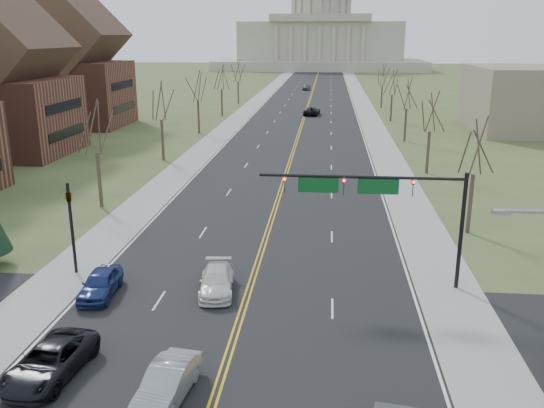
% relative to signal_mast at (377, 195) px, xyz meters
% --- Properties ---
extents(road, '(20.00, 380.00, 0.01)m').
position_rel_signal_mast_xyz_m(road, '(-7.45, 96.50, -5.76)').
color(road, black).
rests_on(road, ground).
extents(cross_road, '(120.00, 14.00, 0.01)m').
position_rel_signal_mast_xyz_m(cross_road, '(-7.45, -7.50, -5.76)').
color(cross_road, black).
rests_on(cross_road, ground).
extents(sidewalk_left, '(4.00, 380.00, 0.03)m').
position_rel_signal_mast_xyz_m(sidewalk_left, '(-19.45, 96.50, -5.75)').
color(sidewalk_left, gray).
rests_on(sidewalk_left, ground).
extents(sidewalk_right, '(4.00, 380.00, 0.03)m').
position_rel_signal_mast_xyz_m(sidewalk_right, '(4.55, 96.50, -5.75)').
color(sidewalk_right, gray).
rests_on(sidewalk_right, ground).
extents(center_line, '(0.42, 380.00, 0.01)m').
position_rel_signal_mast_xyz_m(center_line, '(-7.45, 96.50, -5.75)').
color(center_line, gold).
rests_on(center_line, road).
extents(edge_line_left, '(0.15, 380.00, 0.01)m').
position_rel_signal_mast_xyz_m(edge_line_left, '(-17.25, 96.50, -5.75)').
color(edge_line_left, silver).
rests_on(edge_line_left, road).
extents(edge_line_right, '(0.15, 380.00, 0.01)m').
position_rel_signal_mast_xyz_m(edge_line_right, '(2.35, 96.50, -5.75)').
color(edge_line_right, silver).
rests_on(edge_line_right, road).
extents(capitol, '(90.00, 60.00, 50.00)m').
position_rel_signal_mast_xyz_m(capitol, '(-7.45, 236.41, 8.44)').
color(capitol, '#B3AA95').
rests_on(capitol, ground).
extents(signal_mast, '(12.12, 0.44, 7.20)m').
position_rel_signal_mast_xyz_m(signal_mast, '(0.00, 0.00, 0.00)').
color(signal_mast, black).
rests_on(signal_mast, ground).
extents(signal_left, '(0.32, 0.36, 6.00)m').
position_rel_signal_mast_xyz_m(signal_left, '(-18.95, 0.00, -2.05)').
color(signal_left, black).
rests_on(signal_left, ground).
extents(tree_r_0, '(3.74, 3.74, 8.50)m').
position_rel_signal_mast_xyz_m(tree_r_0, '(8.05, 10.50, 0.79)').
color(tree_r_0, '#3D2D24').
rests_on(tree_r_0, ground).
extents(tree_l_0, '(3.96, 3.96, 9.00)m').
position_rel_signal_mast_xyz_m(tree_l_0, '(-22.95, 14.50, 1.18)').
color(tree_l_0, '#3D2D24').
rests_on(tree_l_0, ground).
extents(tree_r_1, '(3.74, 3.74, 8.50)m').
position_rel_signal_mast_xyz_m(tree_r_1, '(8.05, 30.50, 0.79)').
color(tree_r_1, '#3D2D24').
rests_on(tree_r_1, ground).
extents(tree_l_1, '(3.96, 3.96, 9.00)m').
position_rel_signal_mast_xyz_m(tree_l_1, '(-22.95, 34.50, 1.18)').
color(tree_l_1, '#3D2D24').
rests_on(tree_l_1, ground).
extents(tree_r_2, '(3.74, 3.74, 8.50)m').
position_rel_signal_mast_xyz_m(tree_r_2, '(8.05, 50.50, 0.79)').
color(tree_r_2, '#3D2D24').
rests_on(tree_r_2, ground).
extents(tree_l_2, '(3.96, 3.96, 9.00)m').
position_rel_signal_mast_xyz_m(tree_l_2, '(-22.95, 54.50, 1.18)').
color(tree_l_2, '#3D2D24').
rests_on(tree_l_2, ground).
extents(tree_r_3, '(3.74, 3.74, 8.50)m').
position_rel_signal_mast_xyz_m(tree_r_3, '(8.05, 70.50, 0.79)').
color(tree_r_3, '#3D2D24').
rests_on(tree_r_3, ground).
extents(tree_l_3, '(3.96, 3.96, 9.00)m').
position_rel_signal_mast_xyz_m(tree_l_3, '(-22.95, 74.50, 1.18)').
color(tree_l_3, '#3D2D24').
rests_on(tree_l_3, ground).
extents(tree_r_4, '(3.74, 3.74, 8.50)m').
position_rel_signal_mast_xyz_m(tree_r_4, '(8.05, 90.50, 0.79)').
color(tree_r_4, '#3D2D24').
rests_on(tree_r_4, ground).
extents(tree_l_4, '(3.96, 3.96, 9.00)m').
position_rel_signal_mast_xyz_m(tree_l_4, '(-22.95, 94.50, 1.18)').
color(tree_l_4, '#3D2D24').
rests_on(tree_l_4, ground).
extents(bldg_left_mid, '(15.10, 14.28, 20.75)m').
position_rel_signal_mast_xyz_m(bldg_left_mid, '(-43.44, 36.50, 2.78)').
color(bldg_left_mid, brown).
rests_on(bldg_left_mid, ground).
extents(bldg_left_far, '(17.10, 14.28, 23.25)m').
position_rel_signal_mast_xyz_m(bldg_left_far, '(-45.44, 60.50, 3.78)').
color(bldg_left_far, brown).
rests_on(bldg_left_far, ground).
extents(car_sb_inner_lead, '(2.15, 4.72, 1.50)m').
position_rel_signal_mast_xyz_m(car_sb_inner_lead, '(-9.40, -12.57, -5.00)').
color(car_sb_inner_lead, gray).
rests_on(car_sb_inner_lead, road).
extents(car_sb_outer_lead, '(3.01, 5.60, 1.50)m').
position_rel_signal_mast_xyz_m(car_sb_outer_lead, '(-15.09, -11.46, -5.00)').
color(car_sb_outer_lead, black).
rests_on(car_sb_outer_lead, road).
extents(car_sb_inner_second, '(2.53, 4.95, 1.38)m').
position_rel_signal_mast_xyz_m(car_sb_inner_second, '(-9.32, -2.00, -5.06)').
color(car_sb_inner_second, silver).
rests_on(car_sb_inner_second, road).
extents(car_sb_outer_second, '(2.09, 4.58, 1.52)m').
position_rel_signal_mast_xyz_m(car_sb_outer_second, '(-16.04, -3.12, -4.99)').
color(car_sb_outer_second, navy).
rests_on(car_sb_outer_second, road).
extents(car_far_nb, '(3.31, 5.93, 1.57)m').
position_rel_signal_mast_xyz_m(car_far_nb, '(-6.10, 77.44, -4.96)').
color(car_far_nb, black).
rests_on(car_far_nb, road).
extents(car_far_sb, '(2.25, 4.82, 1.60)m').
position_rel_signal_mast_xyz_m(car_far_sb, '(-9.20, 129.09, -4.95)').
color(car_far_sb, '#55595E').
rests_on(car_far_sb, road).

